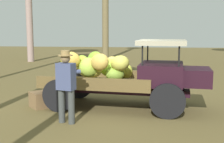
# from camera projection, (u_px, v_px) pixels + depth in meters

# --- Properties ---
(ground_plane) EXTENTS (60.00, 60.00, 0.00)m
(ground_plane) POSITION_uv_depth(u_px,v_px,m) (103.00, 108.00, 8.03)
(ground_plane) COLOR brown
(truck) EXTENTS (4.57, 2.18, 1.87)m
(truck) POSITION_uv_depth(u_px,v_px,m) (127.00, 74.00, 7.89)
(truck) COLOR black
(truck) RESTS_ON ground
(farmer) EXTENTS (0.54, 0.50, 1.68)m
(farmer) POSITION_uv_depth(u_px,v_px,m) (66.00, 82.00, 6.57)
(farmer) COLOR #3E4241
(farmer) RESTS_ON ground
(wooden_crate) EXTENTS (0.74, 0.74, 0.43)m
(wooden_crate) POSITION_uv_depth(u_px,v_px,m) (41.00, 100.00, 8.06)
(wooden_crate) COLOR brown
(wooden_crate) RESTS_ON ground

